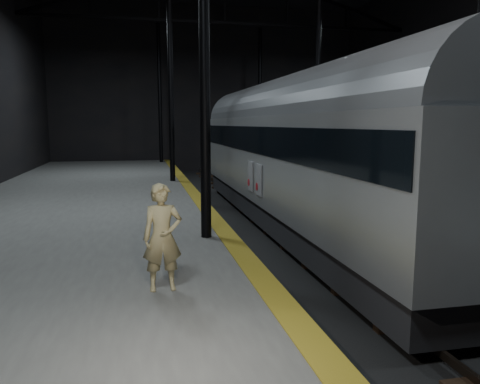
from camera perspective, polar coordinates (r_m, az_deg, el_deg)
name	(u,v)px	position (r m, az deg, el deg)	size (l,w,h in m)	color
ground	(296,232)	(16.88, 6.89, -4.91)	(44.00, 44.00, 0.00)	black
platform_left	(75,229)	(16.01, -19.45, -4.23)	(9.00, 43.80, 1.00)	#494947
platform_right	(480,211)	(20.46, 27.21, -2.02)	(9.00, 43.80, 1.00)	#494947
tactile_strip	(206,208)	(15.92, -4.19, -1.98)	(0.50, 43.80, 0.01)	olive
track	(296,231)	(16.86, 6.89, -4.69)	(2.40, 43.00, 0.24)	#3F3328
train	(292,147)	(17.03, 6.40, 5.49)	(3.03, 20.26, 5.42)	#A5A9AD
woman	(162,237)	(8.13, -9.43, -5.48)	(0.68, 0.44, 1.85)	tan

